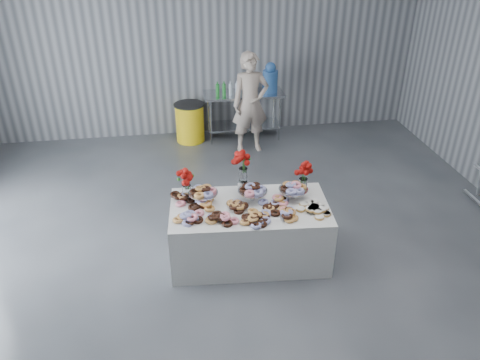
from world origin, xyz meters
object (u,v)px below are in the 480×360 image
at_px(water_jug, 270,79).
at_px(trash_barrel, 190,122).
at_px(display_table, 249,232).
at_px(person, 250,103).
at_px(prep_table, 244,107).

xyz_separation_m(water_jug, trash_barrel, (-1.53, 0.00, -0.78)).
relative_size(display_table, person, 1.05).
relative_size(water_jug, person, 0.31).
relative_size(water_jug, trash_barrel, 0.75).
distance_m(water_jug, person, 0.78).
bearing_deg(water_jug, person, -129.46).
bearing_deg(person, display_table, -105.54).
bearing_deg(trash_barrel, person, -28.41).
bearing_deg(person, prep_table, 87.33).
bearing_deg(display_table, trash_barrel, 98.02).
relative_size(prep_table, person, 0.83).
bearing_deg(trash_barrel, display_table, -81.98).
xyz_separation_m(prep_table, water_jug, (0.50, -0.00, 0.53)).
distance_m(display_table, water_jug, 3.87).
distance_m(display_table, person, 3.18).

